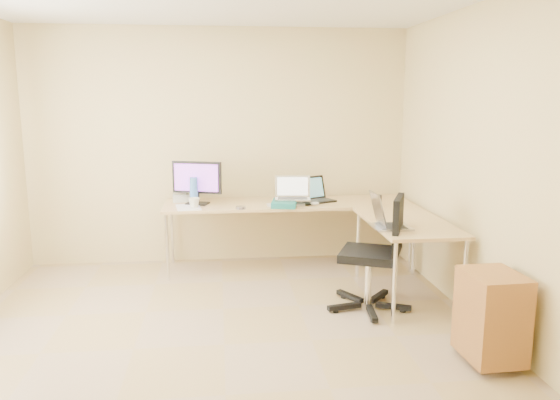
{
  "coord_description": "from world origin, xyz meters",
  "views": [
    {
      "loc": [
        -0.01,
        -3.9,
        1.85
      ],
      "look_at": [
        0.55,
        1.1,
        0.9
      ],
      "focal_mm": 35.13,
      "sensor_mm": 36.0,
      "label": 1
    }
  ],
  "objects": [
    {
      "name": "floor",
      "position": [
        0.0,
        0.0,
        0.0
      ],
      "size": [
        4.5,
        4.5,
        0.0
      ],
      "primitive_type": "plane",
      "color": "tan",
      "rests_on": "ground"
    },
    {
      "name": "papers",
      "position": [
        -0.33,
        1.68,
        0.73
      ],
      "size": [
        0.29,
        0.37,
        0.01
      ],
      "primitive_type": "cube",
      "rotation": [
        0.0,
        0.0,
        0.15
      ],
      "color": "white",
      "rests_on": "desk_main"
    },
    {
      "name": "wall_back",
      "position": [
        0.0,
        2.25,
        1.3
      ],
      "size": [
        4.5,
        0.0,
        4.5
      ],
      "primitive_type": "plane",
      "rotation": [
        1.57,
        0.0,
        0.0
      ],
      "color": "#CFC082",
      "rests_on": "ground"
    },
    {
      "name": "wall_right",
      "position": [
        2.1,
        0.0,
        1.3
      ],
      "size": [
        0.0,
        4.5,
        4.5
      ],
      "primitive_type": "plane",
      "rotation": [
        1.57,
        0.0,
        -1.57
      ],
      "color": "#CFC082",
      "rests_on": "ground"
    },
    {
      "name": "desk_fan",
      "position": [
        -0.4,
        2.04,
        0.87
      ],
      "size": [
        0.28,
        0.28,
        0.27
      ],
      "primitive_type": "cylinder",
      "rotation": [
        0.0,
        0.0,
        0.41
      ],
      "color": "silver",
      "rests_on": "desk_main"
    },
    {
      "name": "book_stack",
      "position": [
        0.66,
        1.66,
        0.76
      ],
      "size": [
        0.31,
        0.38,
        0.06
      ],
      "primitive_type": "cube",
      "rotation": [
        0.0,
        0.0,
        -0.2
      ],
      "color": "#166460",
      "rests_on": "desk_main"
    },
    {
      "name": "laptop_center",
      "position": [
        0.75,
        1.71,
        0.91
      ],
      "size": [
        0.4,
        0.33,
        0.24
      ],
      "primitive_type": "cube",
      "rotation": [
        0.0,
        0.0,
        -0.12
      ],
      "color": "#A8A8A8",
      "rests_on": "desk_main"
    },
    {
      "name": "white_box",
      "position": [
        -0.4,
        2.05,
        0.77
      ],
      "size": [
        0.25,
        0.19,
        0.09
      ],
      "primitive_type": "cube",
      "rotation": [
        0.0,
        0.0,
        0.09
      ],
      "color": "beige",
      "rests_on": "desk_main"
    },
    {
      "name": "cabinet",
      "position": [
        1.84,
        -0.51,
        0.36
      ],
      "size": [
        0.37,
        0.46,
        0.61
      ],
      "primitive_type": "cube",
      "rotation": [
        0.0,
        0.0,
        0.04
      ],
      "color": "brown",
      "rests_on": "ground"
    },
    {
      "name": "water_bottle",
      "position": [
        -0.28,
        1.8,
        0.88
      ],
      "size": [
        0.09,
        0.09,
        0.3
      ],
      "primitive_type": "cylinder",
      "rotation": [
        0.0,
        0.0,
        -0.01
      ],
      "color": "#4277CC",
      "rests_on": "desk_main"
    },
    {
      "name": "office_chair",
      "position": [
        1.28,
        0.59,
        0.5
      ],
      "size": [
        0.82,
        0.82,
        1.03
      ],
      "primitive_type": "cube",
      "rotation": [
        0.0,
        0.0,
        -0.42
      ],
      "color": "black",
      "rests_on": "ground"
    },
    {
      "name": "cd_stack",
      "position": [
        0.2,
        1.55,
        0.74
      ],
      "size": [
        0.12,
        0.12,
        0.03
      ],
      "primitive_type": "cylinder",
      "rotation": [
        0.0,
        0.0,
        -0.17
      ],
      "color": "#A5A3BE",
      "rests_on": "desk_main"
    },
    {
      "name": "black_cup",
      "position": [
        1.63,
        1.55,
        0.79
      ],
      "size": [
        0.09,
        0.09,
        0.11
      ],
      "primitive_type": "cylinder",
      "rotation": [
        0.0,
        0.0,
        0.4
      ],
      "color": "#2A2625",
      "rests_on": "desk_main"
    },
    {
      "name": "monitor",
      "position": [
        -0.25,
        1.85,
        0.96
      ],
      "size": [
        0.56,
        0.34,
        0.46
      ],
      "primitive_type": "cube",
      "rotation": [
        0.0,
        0.0,
        -0.34
      ],
      "color": "black",
      "rests_on": "desk_main"
    },
    {
      "name": "laptop_return",
      "position": [
        1.47,
        0.59,
        0.86
      ],
      "size": [
        0.38,
        0.3,
        0.25
      ],
      "primitive_type": "cube",
      "rotation": [
        0.0,
        0.0,
        1.58
      ],
      "color": "#ACACBA",
      "rests_on": "desk_return"
    },
    {
      "name": "mouse",
      "position": [
        0.98,
        1.67,
        0.75
      ],
      "size": [
        0.11,
        0.09,
        0.03
      ],
      "primitive_type": "ellipsoid",
      "rotation": [
        0.0,
        0.0,
        0.43
      ],
      "color": "silver",
      "rests_on": "desk_main"
    },
    {
      "name": "mug",
      "position": [
        -0.27,
        1.65,
        0.78
      ],
      "size": [
        0.12,
        0.12,
        0.11
      ],
      "primitive_type": "imported",
      "rotation": [
        0.0,
        0.0,
        0.02
      ],
      "color": "silver",
      "rests_on": "desk_main"
    },
    {
      "name": "wall_front",
      "position": [
        0.0,
        -2.25,
        1.3
      ],
      "size": [
        4.5,
        0.0,
        4.5
      ],
      "primitive_type": "plane",
      "rotation": [
        -1.57,
        0.0,
        0.0
      ],
      "color": "#CFC082",
      "rests_on": "ground"
    },
    {
      "name": "laptop_black",
      "position": [
        1.01,
        1.84,
        0.86
      ],
      "size": [
        0.52,
        0.47,
        0.27
      ],
      "primitive_type": "cube",
      "rotation": [
        0.0,
        0.0,
        0.48
      ],
      "color": "black",
      "rests_on": "desk_main"
    },
    {
      "name": "desk_main",
      "position": [
        0.72,
        1.85,
        0.36
      ],
      "size": [
        2.65,
        0.7,
        0.73
      ],
      "primitive_type": "cube",
      "color": "tan",
      "rests_on": "ground"
    },
    {
      "name": "desk_return",
      "position": [
        1.7,
        0.85,
        0.36
      ],
      "size": [
        0.7,
        1.3,
        0.73
      ],
      "primitive_type": "cube",
      "color": "tan",
      "rests_on": "ground"
    },
    {
      "name": "keyboard",
      "position": [
        0.68,
        1.69,
        0.74
      ],
      "size": [
        0.4,
        0.13,
        0.02
      ],
      "primitive_type": "cube",
      "rotation": [
        0.0,
        0.0,
        0.04
      ],
      "color": "white",
      "rests_on": "desk_main"
    }
  ]
}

